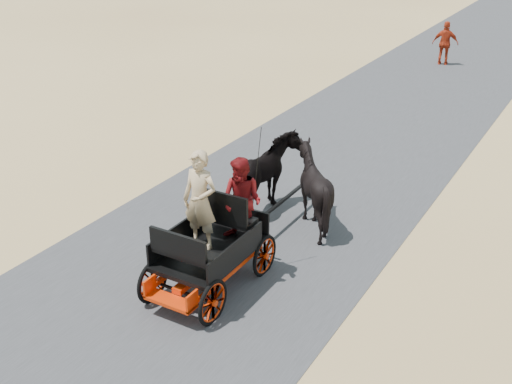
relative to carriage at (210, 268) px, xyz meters
The scene contains 8 objects.
ground 1.77m from the carriage, 107.43° to the right, with size 140.00×140.00×0.00m, color tan.
road 1.77m from the carriage, 107.43° to the right, with size 6.00×140.00×0.01m, color #38383A.
carriage is the anchor object (origin of this frame).
horse_left 3.09m from the carriage, 100.39° to the left, with size 0.91×2.01×1.70m, color black.
horse_right 3.09m from the carriage, 79.61° to the left, with size 1.37×1.54×1.70m, color black.
driver_man 1.28m from the carriage, 165.96° to the left, with size 0.66×0.43×1.80m, color tan.
passenger_woman 1.33m from the carriage, 63.43° to the left, with size 0.77×0.60×1.58m, color #660C0F.
pedestrian 18.08m from the carriage, 92.72° to the left, with size 1.01×0.42×1.73m, color #A22A12.
Camera 1 is at (6.10, -6.29, 6.43)m, focal length 45.00 mm.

